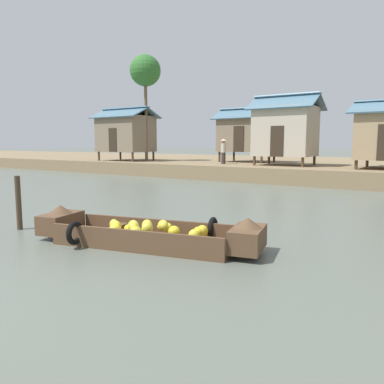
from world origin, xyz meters
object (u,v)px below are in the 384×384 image
stilt_house_mid_right (285,130)px  stilt_house_mid_left (247,133)px  stilt_house_left (126,133)px  palm_tree_near (145,72)px  vendor_person (223,150)px  banana_boat (146,233)px  mooring_post (19,203)px

stilt_house_mid_right → stilt_house_mid_left: bearing=146.0°
stilt_house_left → palm_tree_near: 4.92m
stilt_house_mid_right → palm_tree_near: (-10.87, -0.43, 4.52)m
stilt_house_mid_left → vendor_person: bearing=-91.7°
stilt_house_left → vendor_person: size_ratio=2.85×
stilt_house_mid_left → vendor_person: size_ratio=2.66×
stilt_house_left → vendor_person: 8.93m
banana_boat → palm_tree_near: palm_tree_near is taller
banana_boat → mooring_post: mooring_post is taller
vendor_person → mooring_post: (3.25, -16.51, -1.11)m
stilt_house_mid_left → banana_boat: bearing=-70.1°
stilt_house_left → stilt_house_mid_right: stilt_house_mid_right is taller
vendor_person → banana_boat: bearing=-66.1°
banana_boat → mooring_post: bearing=-169.9°
stilt_house_left → stilt_house_mid_right: bearing=3.0°
banana_boat → stilt_house_mid_left: 20.52m
stilt_house_mid_right → palm_tree_near: size_ratio=0.55×
stilt_house_left → vendor_person: stilt_house_left is taller
stilt_house_left → palm_tree_near: bearing=7.2°
banana_boat → stilt_house_mid_left: (-6.93, 19.12, 2.68)m
stilt_house_mid_right → mooring_post: bearing=-92.3°
stilt_house_left → mooring_post: bearing=-53.8°
stilt_house_mid_right → mooring_post: 17.36m
banana_boat → stilt_house_mid_left: size_ratio=1.19×
stilt_house_left → vendor_person: (8.85, -0.01, -1.22)m
banana_boat → stilt_house_mid_right: stilt_house_mid_right is taller
palm_tree_near → vendor_person: 8.99m
stilt_house_mid_left → stilt_house_mid_right: stilt_house_mid_right is taller
banana_boat → stilt_house_mid_left: bearing=109.9°
stilt_house_mid_right → stilt_house_left: bearing=-177.0°
vendor_person → mooring_post: bearing=-78.9°
stilt_house_mid_left → stilt_house_left: bearing=-159.9°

